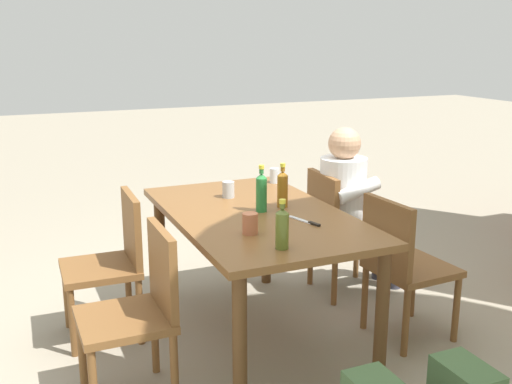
{
  "coord_description": "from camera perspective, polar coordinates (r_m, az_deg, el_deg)",
  "views": [
    {
      "loc": [
        3.07,
        -1.32,
        1.76
      ],
      "look_at": [
        0.0,
        0.0,
        0.9
      ],
      "focal_mm": 42.29,
      "sensor_mm": 36.0,
      "label": 1
    }
  ],
  "objects": [
    {
      "name": "chair_far_right",
      "position": [
        3.65,
        13.62,
        -6.38
      ],
      "size": [
        0.47,
        0.47,
        0.87
      ],
      "color": "brown",
      "rests_on": "ground_plane"
    },
    {
      "name": "table_knife",
      "position": [
        3.31,
        4.8,
        -2.8
      ],
      "size": [
        0.24,
        0.08,
        0.01
      ],
      "color": "silver",
      "rests_on": "dining_table"
    },
    {
      "name": "cup_terracotta",
      "position": [
        3.09,
        -0.56,
        -3.0
      ],
      "size": [
        0.08,
        0.08,
        0.11
      ],
      "primitive_type": "cylinder",
      "color": "#BC6B47",
      "rests_on": "dining_table"
    },
    {
      "name": "bottle_olive",
      "position": [
        2.87,
        2.49,
        -3.38
      ],
      "size": [
        0.06,
        0.06,
        0.24
      ],
      "color": "#566623",
      "rests_on": "dining_table"
    },
    {
      "name": "chair_far_left",
      "position": [
        4.22,
        7.7,
        -3.22
      ],
      "size": [
        0.46,
        0.46,
        0.87
      ],
      "color": "brown",
      "rests_on": "ground_plane"
    },
    {
      "name": "chair_near_right",
      "position": [
        3.05,
        -10.91,
        -10.52
      ],
      "size": [
        0.44,
        0.44,
        0.87
      ],
      "color": "brown",
      "rests_on": "ground_plane"
    },
    {
      "name": "ground_plane",
      "position": [
        3.78,
        0.0,
        -13.32
      ],
      "size": [
        24.0,
        24.0,
        0.0
      ],
      "primitive_type": "plane",
      "color": "gray"
    },
    {
      "name": "cup_glass",
      "position": [
        4.18,
        1.75,
        1.57
      ],
      "size": [
        0.07,
        0.07,
        0.1
      ],
      "primitive_type": "cylinder",
      "color": "silver",
      "rests_on": "dining_table"
    },
    {
      "name": "person_in_white_shirt",
      "position": [
        4.23,
        9.08,
        -0.9
      ],
      "size": [
        0.47,
        0.61,
        1.18
      ],
      "color": "white",
      "rests_on": "ground_plane"
    },
    {
      "name": "cup_steel",
      "position": [
        3.79,
        -2.63,
        0.23
      ],
      "size": [
        0.08,
        0.08,
        0.1
      ],
      "primitive_type": "cylinder",
      "color": "#B2B7BC",
      "rests_on": "dining_table"
    },
    {
      "name": "bottle_green",
      "position": [
        3.47,
        0.49,
        0.05
      ],
      "size": [
        0.06,
        0.06,
        0.28
      ],
      "color": "#287A38",
      "rests_on": "dining_table"
    },
    {
      "name": "dining_table",
      "position": [
        3.51,
        0.0,
        -3.4
      ],
      "size": [
        1.61,
        0.95,
        0.78
      ],
      "color": "brown",
      "rests_on": "ground_plane"
    },
    {
      "name": "chair_near_left",
      "position": [
        3.7,
        -13.36,
        -6.06
      ],
      "size": [
        0.45,
        0.45,
        0.87
      ],
      "color": "brown",
      "rests_on": "ground_plane"
    },
    {
      "name": "bottle_amber",
      "position": [
        3.57,
        2.53,
        0.36
      ],
      "size": [
        0.06,
        0.06,
        0.26
      ],
      "color": "#996019",
      "rests_on": "dining_table"
    }
  ]
}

